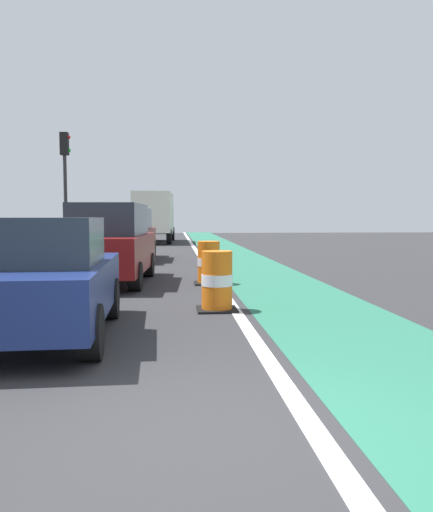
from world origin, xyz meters
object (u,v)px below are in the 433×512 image
at_px(traffic_barrel_front, 217,282).
at_px(traffic_barrel_mid, 209,263).
at_px(pedestrian_waiting, 80,236).
at_px(delivery_truck_down_block, 155,215).
at_px(traffic_light_corner, 65,172).
at_px(pedestrian_crossing, 60,238).
at_px(parked_sedan_nearest, 41,280).
at_px(parked_suv_second, 110,243).
at_px(parked_suv_third, 128,234).

height_order(traffic_barrel_front, traffic_barrel_mid, same).
bearing_deg(pedestrian_waiting, delivery_truck_down_block, 75.95).
height_order(traffic_barrel_front, delivery_truck_down_block, delivery_truck_down_block).
height_order(traffic_light_corner, pedestrian_crossing, traffic_light_corner).
xyz_separation_m(parked_sedan_nearest, traffic_light_corner, (-2.52, 14.15, 2.67)).
bearing_deg(pedestrian_crossing, parked_suv_second, -68.31).
relative_size(parked_suv_second, pedestrian_crossing, 2.92).
xyz_separation_m(parked_sedan_nearest, delivery_truck_down_block, (0.62, 26.90, 1.01)).
height_order(parked_sedan_nearest, pedestrian_crossing, parked_sedan_nearest).
distance_m(traffic_barrel_mid, delivery_truck_down_block, 21.39).
bearing_deg(delivery_truck_down_block, parked_suv_second, -91.05).
bearing_deg(traffic_barrel_front, parked_suv_third, 102.87).
height_order(parked_sedan_nearest, delivery_truck_down_block, delivery_truck_down_block).
xyz_separation_m(parked_suv_third, traffic_barrel_mid, (2.67, -7.53, -0.50)).
bearing_deg(traffic_light_corner, pedestrian_waiting, 77.96).
bearing_deg(traffic_barrel_front, delivery_truck_down_block, 94.62).
distance_m(traffic_barrel_front, delivery_truck_down_block, 25.07).
bearing_deg(traffic_barrel_front, pedestrian_crossing, 115.04).
distance_m(parked_suv_second, pedestrian_crossing, 7.62).
bearing_deg(parked_suv_third, parked_suv_second, -88.65).
height_order(parked_suv_third, traffic_barrel_mid, parked_suv_third).
bearing_deg(traffic_barrel_mid, pedestrian_crossing, 125.51).
bearing_deg(traffic_barrel_mid, pedestrian_waiting, 116.56).
relative_size(traffic_barrel_front, traffic_barrel_mid, 1.00).
bearing_deg(delivery_truck_down_block, traffic_barrel_mid, -84.30).
bearing_deg(pedestrian_crossing, traffic_barrel_front, -64.96).
distance_m(parked_sedan_nearest, parked_suv_third, 13.19).
bearing_deg(parked_suv_second, pedestrian_crossing, 111.69).
bearing_deg(pedestrian_crossing, pedestrian_waiting, 81.59).
bearing_deg(traffic_barrel_mid, parked_suv_second, 171.48).
height_order(parked_suv_second, traffic_barrel_mid, parked_suv_second).
bearing_deg(parked_suv_third, pedestrian_crossing, -178.30).
relative_size(parked_suv_third, traffic_barrel_mid, 4.28).
xyz_separation_m(parked_sedan_nearest, parked_suv_second, (0.23, 6.03, 0.20)).
relative_size(traffic_barrel_front, pedestrian_waiting, 0.68).
bearing_deg(parked_suv_second, parked_sedan_nearest, -92.21).
xyz_separation_m(parked_suv_second, pedestrian_crossing, (-2.82, 7.08, -0.17)).
distance_m(delivery_truck_down_block, pedestrian_waiting, 11.72).
relative_size(delivery_truck_down_block, pedestrian_waiting, 4.77).
xyz_separation_m(delivery_truck_down_block, pedestrian_crossing, (-3.20, -13.79, -0.98)).
bearing_deg(pedestrian_waiting, traffic_light_corner, -102.04).
height_order(parked_suv_third, pedestrian_crossing, parked_suv_third).
bearing_deg(delivery_truck_down_block, traffic_barrel_front, -85.38).
xyz_separation_m(traffic_barrel_mid, delivery_truck_down_block, (-2.12, 21.24, 1.31)).
relative_size(traffic_barrel_mid, pedestrian_waiting, 0.68).
xyz_separation_m(traffic_barrel_front, traffic_barrel_mid, (0.10, 3.72, 0.00)).
relative_size(parked_suv_third, traffic_barrel_front, 4.28).
relative_size(parked_suv_second, traffic_barrel_mid, 4.31).
height_order(parked_sedan_nearest, parked_suv_third, parked_suv_third).
bearing_deg(pedestrian_crossing, delivery_truck_down_block, 76.94).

